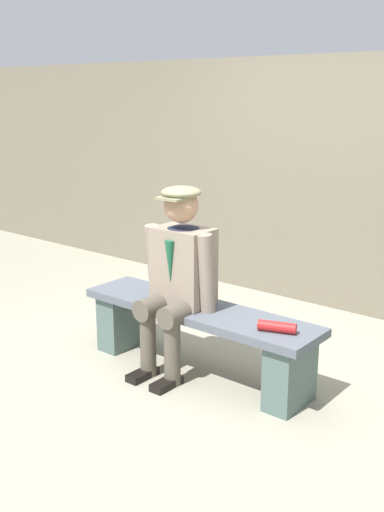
% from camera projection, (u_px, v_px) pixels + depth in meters
% --- Properties ---
extents(ground_plane, '(30.00, 30.00, 0.00)m').
position_uv_depth(ground_plane, '(198.00, 372.00, 4.26)').
color(ground_plane, gray).
extents(bench, '(1.77, 0.43, 0.48)m').
position_uv_depth(bench, '(198.00, 330.00, 4.18)').
color(bench, '#515861').
rests_on(bench, ground).
extents(seated_man, '(0.57, 0.56, 1.29)m').
position_uv_depth(seated_man, '(178.00, 272.00, 4.11)').
color(seated_man, gray).
rests_on(seated_man, ground).
extents(rolled_magazine, '(0.24, 0.14, 0.07)m').
position_uv_depth(rolled_magazine, '(277.00, 327.00, 3.70)').
color(rolled_magazine, '#B21E1E').
rests_on(rolled_magazine, bench).
extents(stadium_wall, '(12.00, 0.24, 2.20)m').
position_uv_depth(stadium_wall, '(332.00, 184.00, 5.41)').
color(stadium_wall, '#6D6654').
rests_on(stadium_wall, ground).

